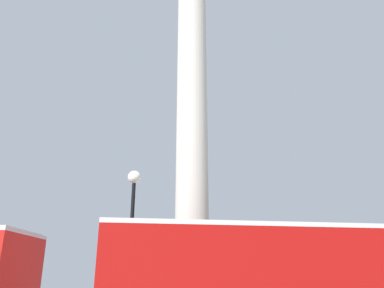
{
  "coord_description": "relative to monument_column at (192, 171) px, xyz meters",
  "views": [
    {
      "loc": [
        -1.1,
        -16.83,
        3.05
      ],
      "look_at": [
        0.0,
        0.0,
        9.14
      ],
      "focal_mm": 35.0,
      "sensor_mm": 36.0,
      "label": 1
    }
  ],
  "objects": [
    {
      "name": "street_lamp",
      "position": [
        -2.39,
        -2.95,
        -3.51
      ],
      "size": [
        0.5,
        0.5,
        6.92
      ],
      "color": "black",
      "rests_on": "ground_plane"
    },
    {
      "name": "monument_column",
      "position": [
        0.0,
        0.0,
        0.0
      ],
      "size": [
        4.95,
        4.95,
        25.53
      ],
      "color": "beige",
      "rests_on": "ground_plane"
    }
  ]
}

